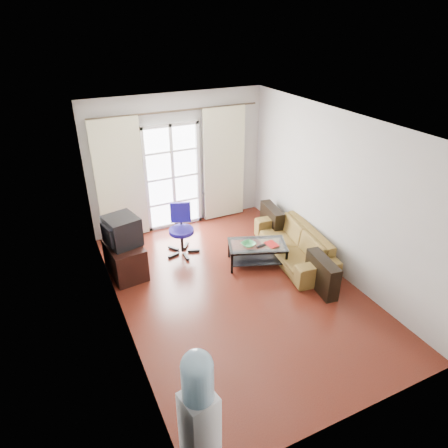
{
  "coord_description": "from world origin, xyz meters",
  "views": [
    {
      "loc": [
        -2.43,
        -4.64,
        3.99
      ],
      "look_at": [
        -0.06,
        0.35,
        1.05
      ],
      "focal_mm": 32.0,
      "sensor_mm": 36.0,
      "label": 1
    }
  ],
  "objects_px": {
    "sofa": "(294,244)",
    "task_chair": "(182,239)",
    "coffee_table": "(257,251)",
    "tv_stand": "(125,260)",
    "water_cooler": "(199,409)",
    "crt_tv": "(121,231)"
  },
  "relations": [
    {
      "from": "sofa",
      "to": "task_chair",
      "type": "bearing_deg",
      "value": -112.98
    },
    {
      "from": "coffee_table",
      "to": "sofa",
      "type": "bearing_deg",
      "value": -8.38
    },
    {
      "from": "coffee_table",
      "to": "task_chair",
      "type": "distance_m",
      "value": 1.42
    },
    {
      "from": "tv_stand",
      "to": "water_cooler",
      "type": "xyz_separation_m",
      "value": [
        -0.09,
        -3.55,
        0.49
      ]
    },
    {
      "from": "tv_stand",
      "to": "task_chair",
      "type": "bearing_deg",
      "value": 7.21
    },
    {
      "from": "tv_stand",
      "to": "water_cooler",
      "type": "relative_size",
      "value": 0.53
    },
    {
      "from": "task_chair",
      "to": "coffee_table",
      "type": "bearing_deg",
      "value": -22.42
    },
    {
      "from": "sofa",
      "to": "water_cooler",
      "type": "xyz_separation_m",
      "value": [
        -2.97,
        -2.77,
        0.49
      ]
    },
    {
      "from": "sofa",
      "to": "crt_tv",
      "type": "height_order",
      "value": "crt_tv"
    },
    {
      "from": "sofa",
      "to": "coffee_table",
      "type": "xyz_separation_m",
      "value": [
        -0.71,
        0.1,
        -0.02
      ]
    },
    {
      "from": "coffee_table",
      "to": "task_chair",
      "type": "height_order",
      "value": "task_chair"
    },
    {
      "from": "coffee_table",
      "to": "tv_stand",
      "type": "height_order",
      "value": "tv_stand"
    },
    {
      "from": "tv_stand",
      "to": "water_cooler",
      "type": "height_order",
      "value": "water_cooler"
    },
    {
      "from": "coffee_table",
      "to": "crt_tv",
      "type": "height_order",
      "value": "crt_tv"
    },
    {
      "from": "coffee_table",
      "to": "tv_stand",
      "type": "xyz_separation_m",
      "value": [
        -2.17,
        0.68,
        0.03
      ]
    },
    {
      "from": "coffee_table",
      "to": "water_cooler",
      "type": "bearing_deg",
      "value": -128.28
    },
    {
      "from": "tv_stand",
      "to": "sofa",
      "type": "bearing_deg",
      "value": -21.56
    },
    {
      "from": "task_chair",
      "to": "sofa",
      "type": "bearing_deg",
      "value": -11.4
    },
    {
      "from": "water_cooler",
      "to": "crt_tv",
      "type": "bearing_deg",
      "value": 77.89
    },
    {
      "from": "coffee_table",
      "to": "water_cooler",
      "type": "distance_m",
      "value": 3.69
    },
    {
      "from": "coffee_table",
      "to": "water_cooler",
      "type": "height_order",
      "value": "water_cooler"
    },
    {
      "from": "sofa",
      "to": "tv_stand",
      "type": "bearing_deg",
      "value": -97.48
    }
  ]
}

